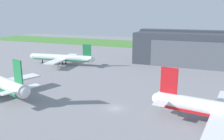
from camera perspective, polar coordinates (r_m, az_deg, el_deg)
ground_plane at (r=70.66m, az=0.76°, el=-9.47°), size 440.00×440.00×0.00m
grass_field_strip at (r=217.79m, az=16.62°, el=5.64°), size 440.00×56.00×0.08m
maintenance_hangar at (r=144.12m, az=24.83°, el=4.85°), size 90.45×36.55×19.03m
airliner_far_right at (r=133.65m, az=-12.30°, el=2.92°), size 39.41×31.87×11.98m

